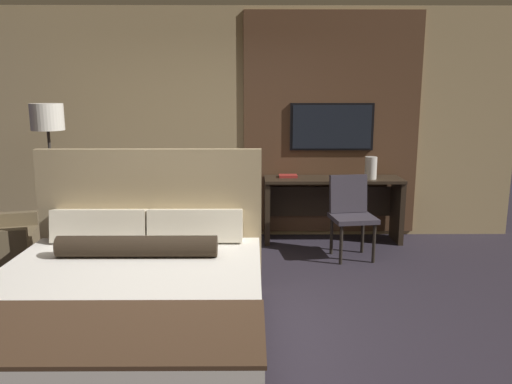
# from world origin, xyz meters

# --- Properties ---
(ground_plane) EXTENTS (16.00, 16.00, 0.00)m
(ground_plane) POSITION_xyz_m (0.00, 0.00, 0.00)
(ground_plane) COLOR #28232D
(wall_back_tv_panel) EXTENTS (7.20, 0.09, 2.80)m
(wall_back_tv_panel) POSITION_xyz_m (0.16, 2.59, 1.40)
(wall_back_tv_panel) COLOR tan
(wall_back_tv_panel) RESTS_ON ground_plane
(bed) EXTENTS (1.97, 2.24, 1.32)m
(bed) POSITION_xyz_m (-0.57, -0.29, 0.32)
(bed) COLOR #33281E
(bed) RESTS_ON ground_plane
(desk) EXTENTS (1.65, 0.47, 0.78)m
(desk) POSITION_xyz_m (1.31, 2.33, 0.52)
(desk) COLOR #2D2319
(desk) RESTS_ON ground_plane
(tv) EXTENTS (1.02, 0.04, 0.57)m
(tv) POSITION_xyz_m (1.31, 2.52, 1.38)
(tv) COLOR black
(desk_chair) EXTENTS (0.51, 0.51, 0.90)m
(desk_chair) POSITION_xyz_m (1.42, 1.72, 0.54)
(desk_chair) COLOR #38333D
(desk_chair) RESTS_ON ground_plane
(floor_lamp) EXTENTS (0.34, 0.34, 1.68)m
(floor_lamp) POSITION_xyz_m (-1.83, 1.70, 1.41)
(floor_lamp) COLOR #282623
(floor_lamp) RESTS_ON ground_plane
(vase_tall) EXTENTS (0.14, 0.14, 0.26)m
(vase_tall) POSITION_xyz_m (1.74, 2.23, 0.92)
(vase_tall) COLOR silver
(vase_tall) RESTS_ON desk
(book) EXTENTS (0.22, 0.15, 0.03)m
(book) POSITION_xyz_m (0.77, 2.35, 0.80)
(book) COLOR maroon
(book) RESTS_ON desk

